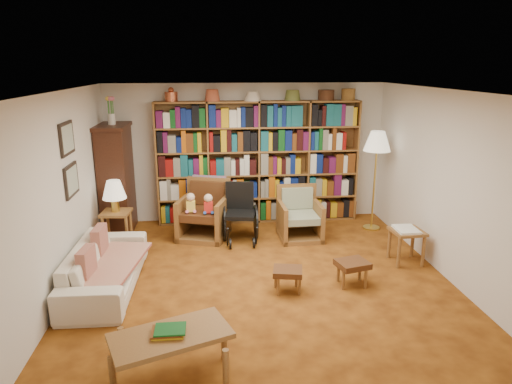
{
  "coord_description": "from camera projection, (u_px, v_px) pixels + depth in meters",
  "views": [
    {
      "loc": [
        -0.65,
        -5.7,
        2.81
      ],
      "look_at": [
        -0.02,
        0.6,
        1.04
      ],
      "focal_mm": 32.0,
      "sensor_mm": 36.0,
      "label": 1
    }
  ],
  "objects": [
    {
      "name": "wheelchair",
      "position": [
        240.0,
        215.0,
        7.48
      ],
      "size": [
        0.55,
        0.77,
        0.96
      ],
      "color": "black",
      "rests_on": "floor"
    },
    {
      "name": "cushion_right",
      "position": [
        87.0,
        267.0,
        5.51
      ],
      "size": [
        0.16,
        0.38,
        0.37
      ],
      "primitive_type": "cube",
      "rotation": [
        0.0,
        0.0,
        -0.1
      ],
      "color": "maroon",
      "rests_on": "sofa"
    },
    {
      "name": "side_table_papers",
      "position": [
        407.0,
        236.0,
        6.61
      ],
      "size": [
        0.47,
        0.47,
        0.53
      ],
      "color": "olive",
      "rests_on": "floor"
    },
    {
      "name": "framed_pictures",
      "position": [
        69.0,
        160.0,
        5.89
      ],
      "size": [
        0.03,
        0.52,
        0.97
      ],
      "color": "black",
      "rests_on": "wall_left"
    },
    {
      "name": "footstool_a",
      "position": [
        288.0,
        273.0,
        5.79
      ],
      "size": [
        0.42,
        0.37,
        0.31
      ],
      "color": "#512915",
      "rests_on": "floor"
    },
    {
      "name": "armchair_sage",
      "position": [
        299.0,
        218.0,
        7.66
      ],
      "size": [
        0.7,
        0.73,
        0.85
      ],
      "color": "olive",
      "rests_on": "floor"
    },
    {
      "name": "floor",
      "position": [
        262.0,
        276.0,
        6.28
      ],
      "size": [
        5.0,
        5.0,
        0.0
      ],
      "primitive_type": "plane",
      "color": "#9B5617",
      "rests_on": "ground"
    },
    {
      "name": "floor_lamp",
      "position": [
        377.0,
        145.0,
        7.7
      ],
      "size": [
        0.46,
        0.46,
        1.73
      ],
      "color": "gold",
      "rests_on": "floor"
    },
    {
      "name": "coffee_table",
      "position": [
        171.0,
        339.0,
        4.17
      ],
      "size": [
        1.2,
        0.89,
        0.5
      ],
      "color": "olive",
      "rests_on": "floor"
    },
    {
      "name": "ceiling",
      "position": [
        262.0,
        91.0,
        5.6
      ],
      "size": [
        5.0,
        5.0,
        0.0
      ],
      "primitive_type": "plane",
      "rotation": [
        3.14,
        0.0,
        0.0
      ],
      "color": "white",
      "rests_on": "wall_back"
    },
    {
      "name": "table_lamp",
      "position": [
        114.0,
        191.0,
        7.01
      ],
      "size": [
        0.36,
        0.36,
        0.5
      ],
      "color": "gold",
      "rests_on": "side_table_lamp"
    },
    {
      "name": "wall_left",
      "position": [
        64.0,
        194.0,
        5.7
      ],
      "size": [
        0.0,
        5.0,
        5.0
      ],
      "primitive_type": "plane",
      "rotation": [
        1.57,
        0.0,
        1.57
      ],
      "color": "silver",
      "rests_on": "floor"
    },
    {
      "name": "wall_right",
      "position": [
        445.0,
        184.0,
        6.18
      ],
      "size": [
        0.0,
        5.0,
        5.0
      ],
      "primitive_type": "plane",
      "rotation": [
        1.57,
        0.0,
        -1.57
      ],
      "color": "silver",
      "rests_on": "floor"
    },
    {
      "name": "wall_back",
      "position": [
        247.0,
        153.0,
        8.34
      ],
      "size": [
        5.0,
        0.0,
        5.0
      ],
      "primitive_type": "plane",
      "rotation": [
        1.57,
        0.0,
        0.0
      ],
      "color": "silver",
      "rests_on": "floor"
    },
    {
      "name": "wall_front",
      "position": [
        298.0,
        272.0,
        3.55
      ],
      "size": [
        5.0,
        0.0,
        5.0
      ],
      "primitive_type": "plane",
      "rotation": [
        -1.57,
        0.0,
        0.0
      ],
      "color": "silver",
      "rests_on": "floor"
    },
    {
      "name": "sofa",
      "position": [
        105.0,
        267.0,
        5.9
      ],
      "size": [
        1.98,
        0.81,
        0.58
      ],
      "primitive_type": "imported",
      "rotation": [
        0.0,
        0.0,
        1.55
      ],
      "color": "beige",
      "rests_on": "floor"
    },
    {
      "name": "bookshelf",
      "position": [
        258.0,
        159.0,
        8.21
      ],
      "size": [
        3.6,
        0.3,
        2.42
      ],
      "color": "olive",
      "rests_on": "floor"
    },
    {
      "name": "armchair_leather",
      "position": [
        204.0,
        213.0,
        7.7
      ],
      "size": [
        0.98,
        0.99,
        0.97
      ],
      "color": "olive",
      "rests_on": "floor"
    },
    {
      "name": "sofa_throw",
      "position": [
        109.0,
        266.0,
        5.9
      ],
      "size": [
        0.95,
        1.47,
        0.04
      ],
      "primitive_type": "cube",
      "rotation": [
        0.0,
        0.0,
        -0.16
      ],
      "color": "beige",
      "rests_on": "sofa"
    },
    {
      "name": "side_table_lamp",
      "position": [
        117.0,
        221.0,
        7.14
      ],
      "size": [
        0.46,
        0.46,
        0.6
      ],
      "color": "olive",
      "rests_on": "floor"
    },
    {
      "name": "cushion_left",
      "position": [
        100.0,
        245.0,
        6.18
      ],
      "size": [
        0.14,
        0.4,
        0.39
      ],
      "primitive_type": "cube",
      "rotation": [
        0.0,
        0.0,
        -0.04
      ],
      "color": "maroon",
      "rests_on": "sofa"
    },
    {
      "name": "footstool_b",
      "position": [
        352.0,
        266.0,
        5.96
      ],
      "size": [
        0.47,
        0.42,
        0.33
      ],
      "color": "#512915",
      "rests_on": "floor"
    },
    {
      "name": "curio_cabinet",
      "position": [
        117.0,
        178.0,
        7.72
      ],
      "size": [
        0.5,
        0.95,
        2.4
      ],
      "color": "#3A1C0F",
      "rests_on": "floor"
    }
  ]
}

